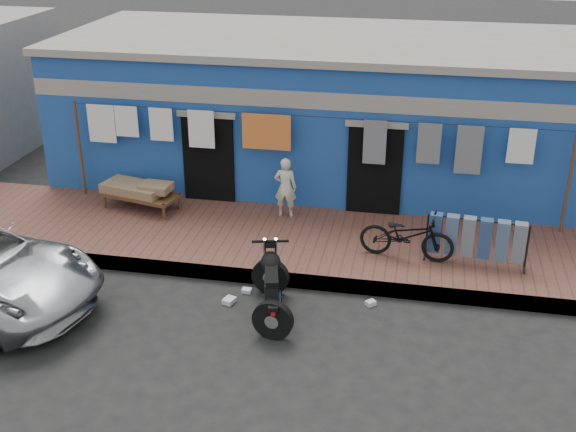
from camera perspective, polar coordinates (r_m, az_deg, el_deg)
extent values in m
plane|color=black|center=(11.48, -1.96, -9.32)|extent=(80.00, 80.00, 0.00)
cube|color=brown|center=(13.96, 0.80, -2.17)|extent=(28.00, 3.00, 0.25)
cube|color=gray|center=(12.70, -0.40, -5.04)|extent=(28.00, 0.10, 0.25)
cube|color=navy|center=(17.11, 3.29, 8.19)|extent=(12.00, 5.00, 3.20)
cube|color=#9E9384|center=(14.53, 1.99, 9.16)|extent=(12.00, 0.14, 0.35)
cube|color=#9E9384|center=(16.72, 3.43, 13.73)|extent=(12.20, 5.20, 0.16)
cube|color=black|center=(15.41, -6.26, 4.06)|extent=(1.10, 0.10, 2.10)
cube|color=black|center=(14.78, 6.83, 3.14)|extent=(1.10, 0.10, 2.10)
cylinder|color=brown|center=(16.16, -16.12, 5.15)|extent=(0.06, 0.06, 2.10)
cylinder|color=brown|center=(14.71, 21.31, 2.52)|extent=(0.06, 0.06, 2.10)
cylinder|color=black|center=(14.31, 1.77, 7.87)|extent=(10.00, 0.01, 0.01)
cube|color=silver|center=(15.74, -14.52, 7.09)|extent=(0.60, 0.02, 0.82)
cube|color=silver|center=(15.48, -12.64, 7.31)|extent=(0.50, 0.02, 0.66)
cube|color=silver|center=(15.21, -10.00, 7.14)|extent=(0.50, 0.02, 0.70)
cube|color=silver|center=(14.94, -6.87, 6.83)|extent=(0.55, 0.02, 0.80)
cube|color=#CC4C26|center=(14.58, -1.72, 6.67)|extent=(1.00, 0.02, 0.74)
cube|color=slate|center=(14.30, 6.87, 5.81)|extent=(0.45, 0.02, 0.90)
cube|color=slate|center=(14.25, 11.08, 5.64)|extent=(0.45, 0.02, 0.82)
cube|color=slate|center=(14.31, 14.10, 5.08)|extent=(0.50, 0.02, 0.97)
cube|color=silver|center=(14.35, 17.96, 5.27)|extent=(0.50, 0.02, 0.69)
imported|color=beige|center=(14.58, -0.20, 2.28)|extent=(0.45, 0.30, 1.25)
imported|color=black|center=(13.10, 9.40, -1.12)|extent=(1.74, 0.76, 1.09)
cube|color=silver|center=(12.57, -3.28, -5.91)|extent=(0.16, 0.13, 0.07)
cube|color=silver|center=(12.26, 6.55, -6.85)|extent=(0.20, 0.20, 0.08)
cube|color=silver|center=(12.29, -4.67, -6.67)|extent=(0.23, 0.25, 0.09)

